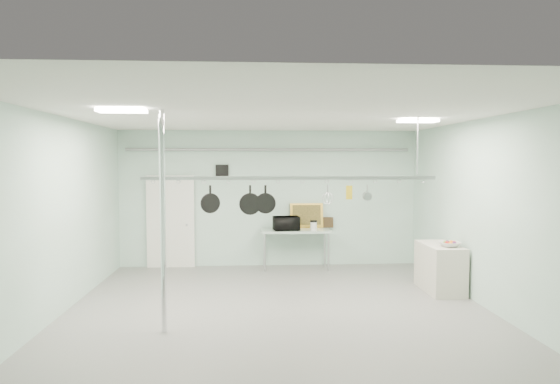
{
  "coord_description": "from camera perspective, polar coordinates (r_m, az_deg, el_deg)",
  "views": [
    {
      "loc": [
        -0.47,
        -7.77,
        2.46
      ],
      "look_at": [
        0.08,
        1.0,
        1.93
      ],
      "focal_mm": 32.0,
      "sensor_mm": 36.0,
      "label": 1
    }
  ],
  "objects": [
    {
      "name": "painting_small",
      "position": [
        11.9,
        5.38,
        -3.48
      ],
      "size": [
        0.3,
        0.09,
        0.25
      ],
      "primitive_type": "cube",
      "rotation": [
        -0.17,
        0.0,
        -0.04
      ],
      "color": "#2F2110",
      "rests_on": "prep_table"
    },
    {
      "name": "side_cabinet",
      "position": [
        10.06,
        17.8,
        -8.25
      ],
      "size": [
        0.6,
        1.2,
        0.9
      ],
      "primitive_type": "cube",
      "color": "beige",
      "rests_on": "floor"
    },
    {
      "name": "saucepan",
      "position": [
        8.31,
        9.95,
        -0.09
      ],
      "size": [
        0.15,
        0.12,
        0.26
      ],
      "primitive_type": null,
      "rotation": [
        0.0,
        0.0,
        0.17
      ],
      "color": "#A4A4A8",
      "rests_on": "pot_rack"
    },
    {
      "name": "ceiling",
      "position": [
        7.82,
        -0.1,
        8.81
      ],
      "size": [
        7.0,
        8.0,
        0.02
      ],
      "primitive_type": "cube",
      "color": "silver",
      "rests_on": "back_wall"
    },
    {
      "name": "skillet_right",
      "position": [
        8.09,
        -1.68,
        -0.8
      ],
      "size": [
        0.33,
        0.08,
        0.45
      ],
      "primitive_type": null,
      "rotation": [
        0.0,
        0.0,
        -0.05
      ],
      "color": "black",
      "rests_on": "pot_rack"
    },
    {
      "name": "conduit_pipe",
      "position": [
        11.68,
        -1.26,
        4.86
      ],
      "size": [
        6.6,
        0.07,
        0.07
      ],
      "primitive_type": "cylinder",
      "rotation": [
        0.0,
        1.57,
        0.0
      ],
      "color": "gray",
      "rests_on": "back_wall"
    },
    {
      "name": "right_wall",
      "position": [
        8.76,
        23.36,
        -2.47
      ],
      "size": [
        0.02,
        8.0,
        3.2
      ],
      "primitive_type": "cube",
      "color": "silver",
      "rests_on": "floor"
    },
    {
      "name": "fruit_cluster",
      "position": [
        9.73,
        18.84,
        -5.44
      ],
      "size": [
        0.24,
        0.24,
        0.09
      ],
      "primitive_type": null,
      "color": "red",
      "rests_on": "fruit_bowl"
    },
    {
      "name": "light_panel_right",
      "position": [
        8.87,
        15.47,
        7.85
      ],
      "size": [
        0.65,
        0.3,
        0.05
      ],
      "primitive_type": "cube",
      "color": "white",
      "rests_on": "ceiling"
    },
    {
      "name": "skillet_left",
      "position": [
        8.11,
        -7.97,
        -0.76
      ],
      "size": [
        0.32,
        0.16,
        0.43
      ],
      "primitive_type": null,
      "rotation": [
        0.0,
        0.0,
        0.34
      ],
      "color": "black",
      "rests_on": "pot_rack"
    },
    {
      "name": "door",
      "position": [
        11.93,
        -12.38,
        -3.42
      ],
      "size": [
        1.1,
        0.1,
        2.2
      ],
      "primitive_type": "cube",
      "color": "silver",
      "rests_on": "floor"
    },
    {
      "name": "light_panel_left",
      "position": [
        7.21,
        -17.63,
        8.87
      ],
      "size": [
        0.65,
        0.3,
        0.05
      ],
      "primitive_type": "cube",
      "color": "white",
      "rests_on": "ceiling"
    },
    {
      "name": "wall_vent",
      "position": [
        11.76,
        -6.64,
        2.39
      ],
      "size": [
        0.3,
        0.04,
        0.3
      ],
      "primitive_type": "cube",
      "color": "black",
      "rests_on": "back_wall"
    },
    {
      "name": "fruit_bowl",
      "position": [
        9.74,
        18.84,
        -5.68
      ],
      "size": [
        0.42,
        0.42,
        0.09
      ],
      "primitive_type": "imported",
      "rotation": [
        0.0,
        0.0,
        0.11
      ],
      "color": "silver",
      "rests_on": "side_cabinet"
    },
    {
      "name": "coffee_canister",
      "position": [
        11.42,
        3.86,
        -3.91
      ],
      "size": [
        0.17,
        0.17,
        0.19
      ],
      "primitive_type": "cylinder",
      "rotation": [
        0.0,
        0.0,
        0.16
      ],
      "color": "silver",
      "rests_on": "prep_table"
    },
    {
      "name": "pot_rack",
      "position": [
        8.1,
        1.19,
        1.82
      ],
      "size": [
        4.8,
        0.06,
        1.0
      ],
      "color": "#B7B7BC",
      "rests_on": "ceiling"
    },
    {
      "name": "chrome_pole",
      "position": [
        7.32,
        -13.23,
        -3.38
      ],
      "size": [
        0.08,
        0.08,
        3.2
      ],
      "primitive_type": "cylinder",
      "color": "silver",
      "rests_on": "floor"
    },
    {
      "name": "microwave",
      "position": [
        11.38,
        0.73,
        -3.61
      ],
      "size": [
        0.62,
        0.46,
        0.32
      ],
      "primitive_type": "imported",
      "rotation": [
        0.0,
        0.0,
        3.28
      ],
      "color": "black",
      "rests_on": "prep_table"
    },
    {
      "name": "painting_large",
      "position": [
        11.81,
        3.06,
        -2.71
      ],
      "size": [
        0.78,
        0.15,
        0.58
      ],
      "primitive_type": "cube",
      "rotation": [
        -0.14,
        0.0,
        0.02
      ],
      "color": "gold",
      "rests_on": "prep_table"
    },
    {
      "name": "grater",
      "position": [
        8.25,
        7.91,
        -0.04
      ],
      "size": [
        0.1,
        0.06,
        0.25
      ],
      "primitive_type": null,
      "rotation": [
        0.0,
        0.0,
        0.41
      ],
      "color": "gold",
      "rests_on": "pot_rack"
    },
    {
      "name": "whisk",
      "position": [
        8.19,
        5.48,
        -0.31
      ],
      "size": [
        0.23,
        0.23,
        0.32
      ],
      "primitive_type": null,
      "rotation": [
        0.0,
        0.0,
        -0.28
      ],
      "color": "silver",
      "rests_on": "pot_rack"
    },
    {
      "name": "prep_table",
      "position": [
        11.53,
        1.8,
        -4.67
      ],
      "size": [
        1.6,
        0.7,
        0.91
      ],
      "color": "#A5C2AE",
      "rests_on": "floor"
    },
    {
      "name": "back_wall",
      "position": [
        11.8,
        -1.27,
        -0.74
      ],
      "size": [
        7.0,
        0.02,
        3.2
      ],
      "primitive_type": "cube",
      "color": "silver",
      "rests_on": "floor"
    },
    {
      "name": "skillet_mid",
      "position": [
        8.09,
        -3.43,
        -0.92
      ],
      "size": [
        0.35,
        0.08,
        0.48
      ],
      "primitive_type": null,
      "rotation": [
        0.0,
        0.0,
        0.07
      ],
      "color": "black",
      "rests_on": "pot_rack"
    },
    {
      "name": "floor",
      "position": [
        8.16,
        -0.09,
        -14.09
      ],
      "size": [
        8.0,
        8.0,
        0.0
      ],
      "primitive_type": "plane",
      "color": "gray",
      "rests_on": "ground"
    }
  ]
}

